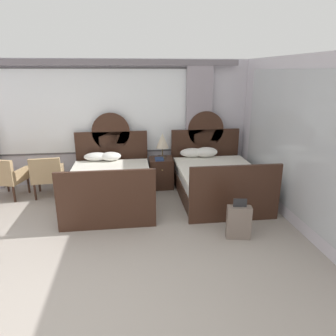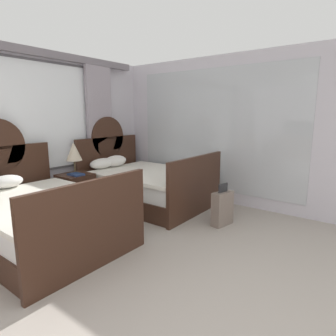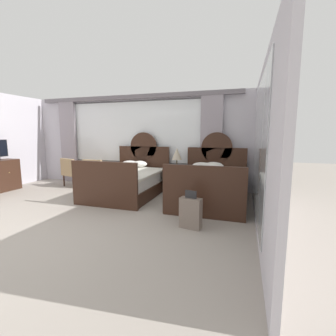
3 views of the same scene
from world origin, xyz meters
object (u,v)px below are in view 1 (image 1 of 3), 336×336
object	(u,v)px
bed_near_window	(110,184)
nightstand_between_beds	(161,173)
bed_near_mirror	(216,180)
book_on_nightstand	(159,159)
armchair_by_window_centre	(6,176)
table_lamp_on_nightstand	(162,141)
armchair_by_window_left	(47,174)
suitcase_on_floor	(239,222)

from	to	relation	value
bed_near_window	nightstand_between_beds	world-z (taller)	bed_near_window
bed_near_mirror	book_on_nightstand	size ratio (longest dim) A/B	8.37
nightstand_between_beds	armchair_by_window_centre	distance (m)	3.12
table_lamp_on_nightstand	bed_near_window	bearing A→B (deg)	-146.52
bed_near_mirror	armchair_by_window_left	distance (m)	3.40
suitcase_on_floor	table_lamp_on_nightstand	bearing A→B (deg)	110.88
nightstand_between_beds	book_on_nightstand	world-z (taller)	book_on_nightstand
bed_near_window	bed_near_mirror	world-z (taller)	same
book_on_nightstand	armchair_by_window_left	distance (m)	2.29
bed_near_window	book_on_nightstand	bearing A→B (deg)	29.87
nightstand_between_beds	book_on_nightstand	xyz separation A→B (m)	(-0.05, -0.10, 0.34)
table_lamp_on_nightstand	armchair_by_window_left	world-z (taller)	table_lamp_on_nightstand
armchair_by_window_centre	nightstand_between_beds	bearing A→B (deg)	4.26
table_lamp_on_nightstand	suitcase_on_floor	distance (m)	2.64
nightstand_between_beds	armchair_by_window_left	size ratio (longest dim) A/B	0.77
book_on_nightstand	table_lamp_on_nightstand	bearing A→B (deg)	59.63
bed_near_window	suitcase_on_floor	size ratio (longest dim) A/B	3.38
bed_near_window	nightstand_between_beds	distance (m)	1.26
armchair_by_window_centre	book_on_nightstand	bearing A→B (deg)	2.46
nightstand_between_beds	table_lamp_on_nightstand	distance (m)	0.70
table_lamp_on_nightstand	armchair_by_window_left	bearing A→B (deg)	-173.28
bed_near_mirror	armchair_by_window_left	size ratio (longest dim) A/B	2.58
table_lamp_on_nightstand	armchair_by_window_left	distance (m)	2.44
bed_near_window	armchair_by_window_left	size ratio (longest dim) A/B	2.58
bed_near_mirror	table_lamp_on_nightstand	bearing A→B (deg)	144.46
armchair_by_window_left	bed_near_window	bearing A→B (deg)	-19.38
bed_near_mirror	suitcase_on_floor	distance (m)	1.65
armchair_by_window_left	suitcase_on_floor	distance (m)	3.87
bed_near_mirror	nightstand_between_beds	xyz separation A→B (m)	(-1.05, 0.68, -0.03)
table_lamp_on_nightstand	armchair_by_window_centre	bearing A→B (deg)	-175.00
bed_near_window	suitcase_on_floor	bearing A→B (deg)	-39.36
bed_near_mirror	suitcase_on_floor	xyz separation A→B (m)	(-0.11, -1.64, -0.10)
table_lamp_on_nightstand	armchair_by_window_centre	world-z (taller)	table_lamp_on_nightstand
nightstand_between_beds	book_on_nightstand	distance (m)	0.36
nightstand_between_beds	armchair_by_window_left	bearing A→B (deg)	-174.24
nightstand_between_beds	suitcase_on_floor	xyz separation A→B (m)	(0.94, -2.32, -0.06)
book_on_nightstand	armchair_by_window_left	size ratio (longest dim) A/B	0.31
nightstand_between_beds	table_lamp_on_nightstand	bearing A→B (deg)	48.58
table_lamp_on_nightstand	book_on_nightstand	bearing A→B (deg)	-120.37
armchair_by_window_centre	bed_near_window	bearing A→B (deg)	-12.31
bed_near_mirror	nightstand_between_beds	distance (m)	1.25
bed_near_window	armchair_by_window_centre	bearing A→B (deg)	167.69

